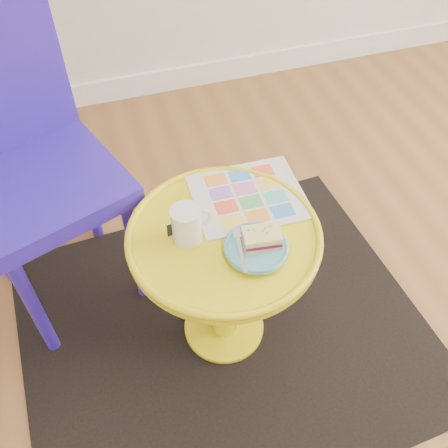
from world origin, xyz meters
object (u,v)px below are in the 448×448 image
object	(u,v)px
mug	(187,224)
side_table	(224,266)
plate	(256,248)
chair	(24,155)
newspaper	(248,196)

from	to	relation	value
mug	side_table	bearing A→B (deg)	-18.21
side_table	plate	xyz separation A→B (m)	(0.06, -0.08, 0.15)
plate	chair	bearing A→B (deg)	137.49
chair	newspaper	xyz separation A→B (m)	(0.58, -0.29, -0.07)
side_table	plate	size ratio (longest dim) A/B	3.19
newspaper	side_table	bearing A→B (deg)	-131.79
chair	plate	distance (m)	0.72
mug	newspaper	bearing A→B (deg)	18.06
chair	mug	xyz separation A→B (m)	(0.38, -0.38, -0.01)
side_table	newspaper	distance (m)	0.21
mug	plate	world-z (taller)	mug
chair	plate	size ratio (longest dim) A/B	6.02
chair	newspaper	world-z (taller)	chair
side_table	newspaper	world-z (taller)	newspaper
chair	newspaper	bearing A→B (deg)	-46.27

